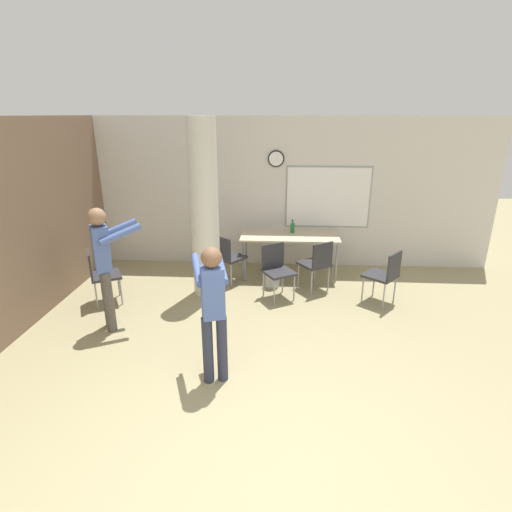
# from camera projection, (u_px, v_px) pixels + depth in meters

# --- Properties ---
(ground_plane) EXTENTS (24.00, 24.00, 0.00)m
(ground_plane) POSITION_uv_depth(u_px,v_px,m) (272.00, 477.00, 3.28)
(ground_plane) COLOR tan
(wall_left_accent) EXTENTS (0.12, 7.00, 2.80)m
(wall_left_accent) POSITION_uv_depth(u_px,v_px,m) (19.00, 226.00, 5.37)
(wall_left_accent) COLOR #7A604C
(wall_left_accent) RESTS_ON ground_plane
(wall_back) EXTENTS (8.00, 0.15, 2.80)m
(wall_back) POSITION_uv_depth(u_px,v_px,m) (281.00, 193.00, 7.57)
(wall_back) COLOR silver
(wall_back) RESTS_ON ground_plane
(support_pillar) EXTENTS (0.44, 0.44, 2.80)m
(support_pillar) POSITION_uv_depth(u_px,v_px,m) (204.00, 210.00, 6.22)
(support_pillar) COLOR silver
(support_pillar) RESTS_ON ground_plane
(folding_table) EXTENTS (1.76, 0.75, 0.75)m
(folding_table) POSITION_uv_depth(u_px,v_px,m) (290.00, 238.00, 7.22)
(folding_table) COLOR beige
(folding_table) RESTS_ON ground_plane
(bottle_on_table) EXTENTS (0.07, 0.07, 0.25)m
(bottle_on_table) POSITION_uv_depth(u_px,v_px,m) (292.00, 228.00, 7.34)
(bottle_on_table) COLOR #1E6B2D
(bottle_on_table) RESTS_ON folding_table
(waste_bin) EXTENTS (0.25, 0.25, 0.37)m
(waste_bin) POSITION_uv_depth(u_px,v_px,m) (272.00, 276.00, 6.86)
(waste_bin) COLOR #B2B2B7
(waste_bin) RESTS_ON ground_plane
(chair_table_front) EXTENTS (0.60, 0.60, 0.87)m
(chair_table_front) POSITION_uv_depth(u_px,v_px,m) (277.00, 267.00, 6.37)
(chair_table_front) COLOR #2D2D33
(chair_table_front) RESTS_ON ground_plane
(chair_mid_room) EXTENTS (0.62, 0.62, 0.87)m
(chair_mid_room) POSITION_uv_depth(u_px,v_px,m) (385.00, 273.00, 6.13)
(chair_mid_room) COLOR #2D2D33
(chair_mid_room) RESTS_ON ground_plane
(chair_table_left) EXTENTS (0.62, 0.62, 0.87)m
(chair_table_left) POSITION_uv_depth(u_px,v_px,m) (227.00, 255.00, 6.91)
(chair_table_left) COLOR #2D2D33
(chair_table_left) RESTS_ON ground_plane
(chair_table_right) EXTENTS (0.61, 0.61, 0.87)m
(chair_table_right) POSITION_uv_depth(u_px,v_px,m) (317.00, 262.00, 6.61)
(chair_table_right) COLOR #2D2D33
(chair_table_right) RESTS_ON ground_plane
(chair_by_left_wall) EXTENTS (0.59, 0.59, 0.87)m
(chair_by_left_wall) POSITION_uv_depth(u_px,v_px,m) (101.00, 273.00, 6.16)
(chair_by_left_wall) COLOR #2D2D33
(chair_by_left_wall) RESTS_ON ground_plane
(person_watching_back) EXTENTS (0.68, 0.59, 1.71)m
(person_watching_back) POSITION_uv_depth(u_px,v_px,m) (105.00, 260.00, 5.26)
(person_watching_back) COLOR #514C47
(person_watching_back) RESTS_ON ground_plane
(person_playing_front) EXTENTS (0.47, 0.62, 1.57)m
(person_playing_front) POSITION_uv_depth(u_px,v_px,m) (213.00, 305.00, 4.20)
(person_playing_front) COLOR #2D3347
(person_playing_front) RESTS_ON ground_plane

